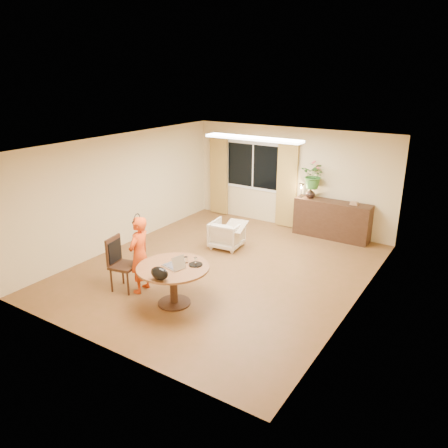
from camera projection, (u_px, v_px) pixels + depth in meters
name	position (u px, v px, depth m)	size (l,w,h in m)	color
floor	(223.00, 269.00, 9.11)	(6.50, 6.50, 0.00)	brown
ceiling	(222.00, 144.00, 8.25)	(6.50, 6.50, 0.00)	white
wall_back	(291.00, 178.00, 11.26)	(5.50, 5.50, 0.00)	beige
wall_left	(123.00, 191.00, 10.07)	(6.50, 6.50, 0.00)	beige
wall_right	(361.00, 236.00, 7.28)	(6.50, 6.50, 0.00)	beige
window	(253.00, 166.00, 11.74)	(1.70, 0.03, 1.30)	white
curtain_left	(219.00, 175.00, 12.33)	(0.55, 0.08, 2.25)	olive
curtain_right	(287.00, 184.00, 11.26)	(0.55, 0.08, 2.25)	olive
ceiling_panel	(253.00, 138.00, 9.21)	(2.20, 0.35, 0.05)	white
dining_table	(173.00, 275.00, 7.58)	(1.26, 1.26, 0.72)	brown
dining_chair	(124.00, 264.00, 8.11)	(0.49, 0.45, 1.03)	black
child	(140.00, 255.00, 7.99)	(0.35, 0.53, 1.46)	red
laptop	(173.00, 260.00, 7.48)	(0.38, 0.25, 0.25)	#B7B7BC
tumbler	(186.00, 260.00, 7.66)	(0.08, 0.08, 0.11)	white
wine_glass	(196.00, 262.00, 7.48)	(0.06, 0.06, 0.18)	white
pot_lid	(196.00, 264.00, 7.58)	(0.24, 0.24, 0.04)	white
handbag	(159.00, 273.00, 7.02)	(0.33, 0.19, 0.22)	black
armchair	(227.00, 234.00, 10.15)	(0.69, 0.71, 0.64)	#C2B79A
throw	(235.00, 223.00, 9.89)	(0.45, 0.55, 0.03)	beige
sideboard	(332.00, 220.00, 10.71)	(1.86, 0.45, 0.93)	black
vase	(310.00, 193.00, 10.82)	(0.24, 0.24, 0.25)	black
bouquet	(314.00, 175.00, 10.63)	(0.59, 0.51, 0.66)	#256426
book_stack	(354.00, 203.00, 10.29)	(0.18, 0.14, 0.07)	#91674A
desk_lamp	(301.00, 190.00, 10.87)	(0.15, 0.15, 0.36)	black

